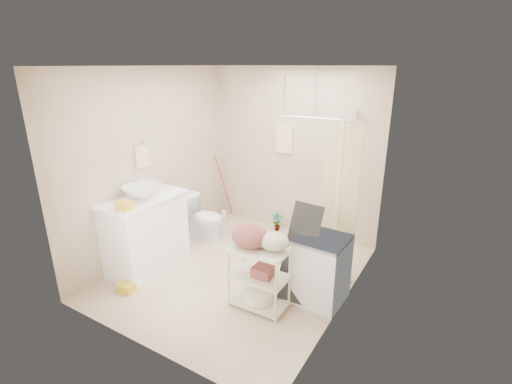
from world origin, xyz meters
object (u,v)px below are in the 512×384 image
Objects in this scene: toilet at (204,217)px; washing_machine at (321,269)px; laundry_rack at (259,272)px; vanity at (145,232)px.

washing_machine is (2.18, -0.60, 0.05)m from toilet.
vanity is at bearing 179.49° from laundry_rack.
vanity is 1.63× the size of toilet.
vanity reaches higher than washing_machine.
toilet is 1.96m from laundry_rack.
laundry_rack is at bearing -1.23° from vanity.
toilet is at bearing 146.05° from laundry_rack.
laundry_rack reaches higher than toilet.
vanity is at bearing 172.49° from toilet.
toilet is 0.87× the size of washing_machine.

